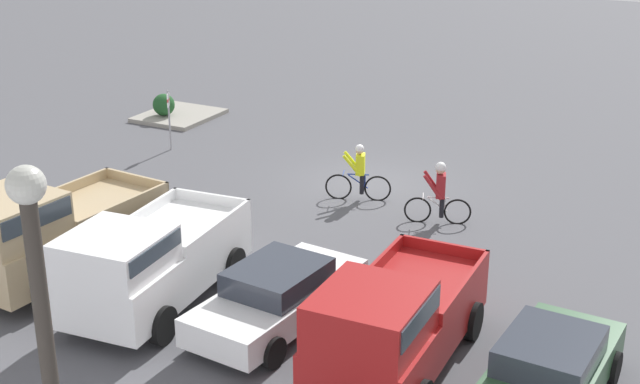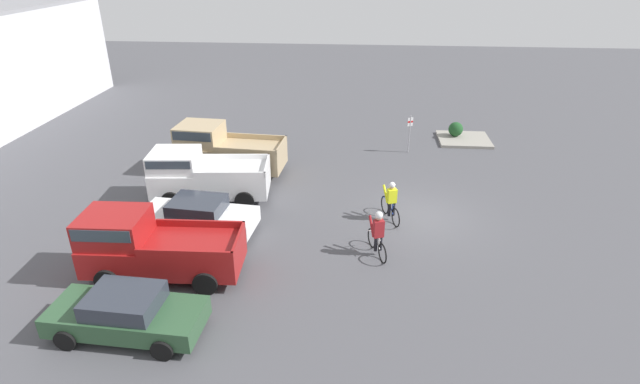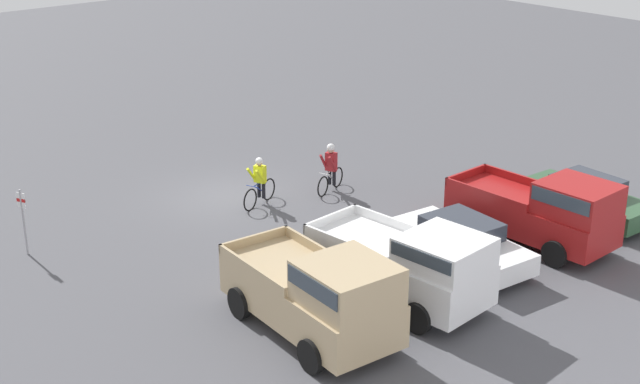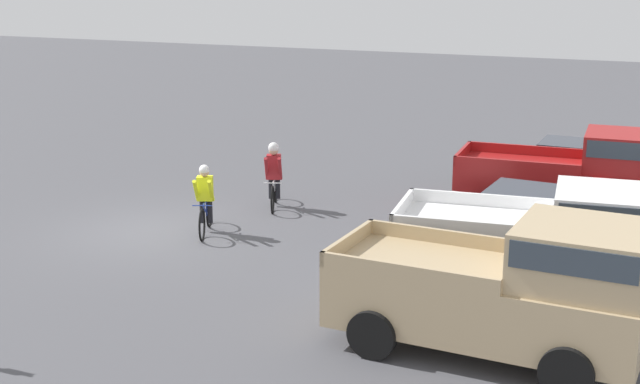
% 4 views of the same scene
% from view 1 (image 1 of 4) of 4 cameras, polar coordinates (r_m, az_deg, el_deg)
% --- Properties ---
extents(ground_plane, '(80.00, 80.00, 0.00)m').
position_cam_1_polar(ground_plane, '(26.31, 2.92, 0.51)').
color(ground_plane, '#4C4C51').
extents(sedan_0, '(2.05, 4.32, 1.34)m').
position_cam_1_polar(sedan_0, '(16.29, 14.37, -11.09)').
color(sedan_0, '#2D5133').
rests_on(sedan_0, ground_plane).
extents(pickup_truck_0, '(2.28, 5.07, 2.21)m').
position_cam_1_polar(pickup_truck_0, '(16.42, 4.62, -8.34)').
color(pickup_truck_0, maroon).
rests_on(pickup_truck_0, ground_plane).
extents(sedan_1, '(2.23, 4.45, 1.35)m').
position_cam_1_polar(sedan_1, '(18.30, -2.70, -6.63)').
color(sedan_1, white).
rests_on(sedan_1, ground_plane).
extents(pickup_truck_1, '(2.59, 5.02, 2.17)m').
position_cam_1_polar(pickup_truck_1, '(19.06, -10.95, -4.36)').
color(pickup_truck_1, white).
rests_on(pickup_truck_1, ground_plane).
extents(pickup_truck_2, '(2.58, 5.10, 2.35)m').
position_cam_1_polar(pickup_truck_2, '(20.90, -16.98, -2.40)').
color(pickup_truck_2, tan).
rests_on(pickup_truck_2, ground_plane).
extents(cyclist_0, '(1.76, 0.71, 1.65)m').
position_cam_1_polar(cyclist_0, '(24.84, 2.51, 1.26)').
color(cyclist_0, black).
rests_on(cyclist_0, ground_plane).
extents(cyclist_1, '(1.67, 0.68, 1.72)m').
position_cam_1_polar(cyclist_1, '(23.40, 7.64, 0.02)').
color(cyclist_1, black).
rests_on(cyclist_1, ground_plane).
extents(fire_lane_sign, '(0.15, 0.28, 2.00)m').
position_cam_1_polar(fire_lane_sign, '(29.45, -9.64, 4.96)').
color(fire_lane_sign, '#9E9EA3').
rests_on(fire_lane_sign, ground_plane).
extents(curb_island, '(2.52, 2.81, 0.15)m').
position_cam_1_polar(curb_island, '(33.44, -9.00, 4.86)').
color(curb_island, gray).
rests_on(curb_island, ground_plane).
extents(shrub, '(0.81, 0.81, 0.81)m').
position_cam_1_polar(shrub, '(33.17, -9.97, 5.52)').
color(shrub, '#1E4C23').
rests_on(shrub, curb_island).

